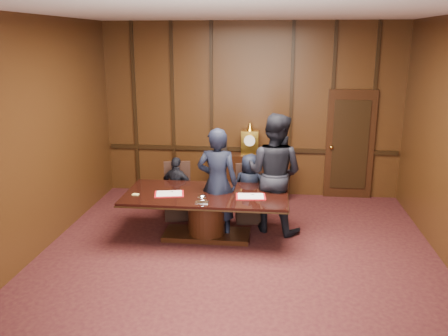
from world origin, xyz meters
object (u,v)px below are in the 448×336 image
Objects in this scene: signatory_left at (177,188)px; signatory_right at (250,188)px; conference_table at (206,208)px; witness_left at (217,183)px; sideboard at (249,174)px; witness_right at (274,173)px.

signatory_left is 0.92× the size of signatory_right.
conference_table is 1.03m from signatory_left.
signatory_left reaches higher than conference_table.
conference_table is 1.45× the size of witness_left.
signatory_right is at bearing -163.67° from signatory_left.
sideboard is 1.83m from signatory_left.
witness_right reaches higher than signatory_right.
conference_table is 1.26m from witness_right.
sideboard is 1.41× the size of signatory_left.
signatory_right reaches higher than conference_table.
witness_right is at bearing -73.52° from sideboard.
signatory_left is 0.57× the size of witness_right.
witness_left is at bearing 155.59° from signatory_left.
signatory_left is at bearing 129.09° from conference_table.
sideboard reaches higher than signatory_right.
signatory_right is 0.68m from witness_right.
witness_left is at bearing 68.28° from signatory_right.
witness_left is (0.82, -0.70, 0.34)m from signatory_left.
conference_table is 1.31× the size of witness_right.
witness_left is (-0.40, -2.06, 0.42)m from sideboard.
witness_right is (1.73, -0.36, 0.43)m from signatory_left.
signatory_right is at bearing 50.91° from conference_table.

